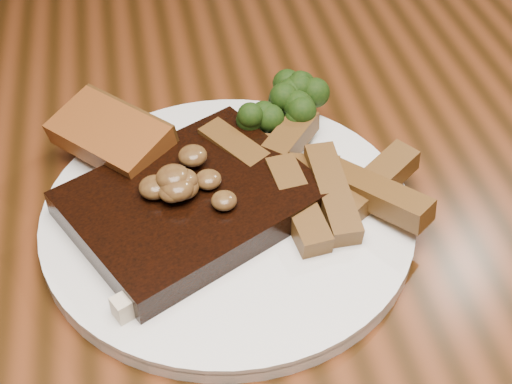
# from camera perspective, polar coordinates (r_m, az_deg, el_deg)

# --- Properties ---
(dining_table) EXTENTS (1.60, 0.90, 0.75)m
(dining_table) POSITION_cam_1_polar(r_m,az_deg,el_deg) (0.68, -0.27, -6.80)
(dining_table) COLOR #542610
(dining_table) RESTS_ON ground
(chair_far) EXTENTS (0.43, 0.43, 0.87)m
(chair_far) POSITION_cam_1_polar(r_m,az_deg,el_deg) (1.23, -13.97, 6.98)
(chair_far) COLOR black
(chair_far) RESTS_ON ground
(plate) EXTENTS (0.34, 0.34, 0.01)m
(plate) POSITION_cam_1_polar(r_m,az_deg,el_deg) (0.60, -2.24, -2.10)
(plate) COLOR white
(plate) RESTS_ON dining_table
(steak) EXTENTS (0.23, 0.21, 0.03)m
(steak) POSITION_cam_1_polar(r_m,az_deg,el_deg) (0.58, -5.20, -0.89)
(steak) COLOR black
(steak) RESTS_ON plate
(steak_bone) EXTENTS (0.14, 0.08, 0.02)m
(steak_bone) POSITION_cam_1_polar(r_m,az_deg,el_deg) (0.54, -4.34, -5.91)
(steak_bone) COLOR beige
(steak_bone) RESTS_ON plate
(mushroom_pile) EXTENTS (0.07, 0.07, 0.03)m
(mushroom_pile) POSITION_cam_1_polar(r_m,az_deg,el_deg) (0.56, -5.69, 0.96)
(mushroom_pile) COLOR brown
(mushroom_pile) RESTS_ON steak
(garlic_bread) EXTENTS (0.11, 0.11, 0.02)m
(garlic_bread) POSITION_cam_1_polar(r_m,az_deg,el_deg) (0.65, -11.38, 3.12)
(garlic_bread) COLOR brown
(garlic_bread) RESTS_ON plate
(potato_wedges) EXTENTS (0.12, 0.12, 0.02)m
(potato_wedges) POSITION_cam_1_polar(r_m,az_deg,el_deg) (0.60, 4.21, 0.28)
(potato_wedges) COLOR brown
(potato_wedges) RESTS_ON plate
(broccoli_cluster) EXTENTS (0.08, 0.08, 0.04)m
(broccoli_cluster) POSITION_cam_1_polar(r_m,az_deg,el_deg) (0.66, 2.83, 6.02)
(broccoli_cluster) COLOR #1E310B
(broccoli_cluster) RESTS_ON plate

